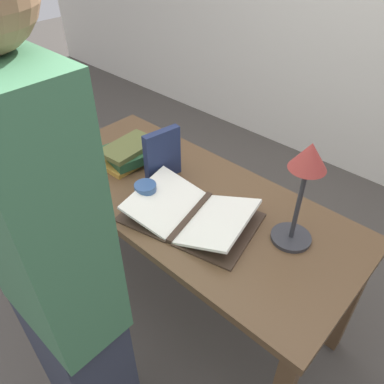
{
  "coord_description": "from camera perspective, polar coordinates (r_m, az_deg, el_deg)",
  "views": [
    {
      "loc": [
        0.89,
        -0.93,
        1.8
      ],
      "look_at": [
        0.07,
        -0.04,
        0.83
      ],
      "focal_mm": 35.0,
      "sensor_mm": 36.0,
      "label": 1
    }
  ],
  "objects": [
    {
      "name": "person_reader",
      "position": [
        1.15,
        -18.96,
        -15.21
      ],
      "size": [
        0.36,
        0.23,
        1.8
      ],
      "rotation": [
        0.0,
        0.0,
        3.14
      ],
      "color": "#2D3342",
      "rests_on": "ground_plane"
    },
    {
      "name": "book_stack_tall",
      "position": [
        1.88,
        -9.52,
        5.86
      ],
      "size": [
        0.25,
        0.28,
        0.1
      ],
      "color": "#BC8933",
      "rests_on": "reading_desk"
    },
    {
      "name": "coffee_mug",
      "position": [
        1.61,
        -7.08,
        -0.2
      ],
      "size": [
        0.09,
        0.12,
        0.09
      ],
      "rotation": [
        0.0,
        0.0,
        4.62
      ],
      "color": "#335184",
      "rests_on": "reading_desk"
    },
    {
      "name": "open_book",
      "position": [
        1.54,
        -0.23,
        -3.31
      ],
      "size": [
        0.6,
        0.46,
        0.08
      ],
      "rotation": [
        0.0,
        0.0,
        0.22
      ],
      "color": "#38281E",
      "rests_on": "reading_desk"
    },
    {
      "name": "ground_plane",
      "position": [
        2.21,
        -0.63,
        -15.72
      ],
      "size": [
        12.0,
        12.0,
        0.0
      ],
      "primitive_type": "plane",
      "color": "#47423D"
    },
    {
      "name": "reading_desk",
      "position": [
        1.73,
        -0.78,
        -3.06
      ],
      "size": [
        1.56,
        0.69,
        0.75
      ],
      "color": "brown",
      "rests_on": "ground_plane"
    },
    {
      "name": "book_standing_upright",
      "position": [
        1.71,
        -4.52,
        5.63
      ],
      "size": [
        0.06,
        0.18,
        0.25
      ],
      "rotation": [
        0.0,
        0.0,
        -0.15
      ],
      "color": "#1E284C",
      "rests_on": "reading_desk"
    },
    {
      "name": "reading_lamp",
      "position": [
        1.32,
        16.87,
        2.43
      ],
      "size": [
        0.16,
        0.16,
        0.43
      ],
      "color": "#2D2D33",
      "rests_on": "reading_desk"
    }
  ]
}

